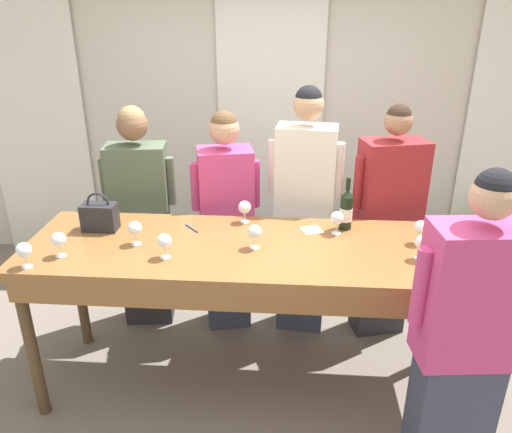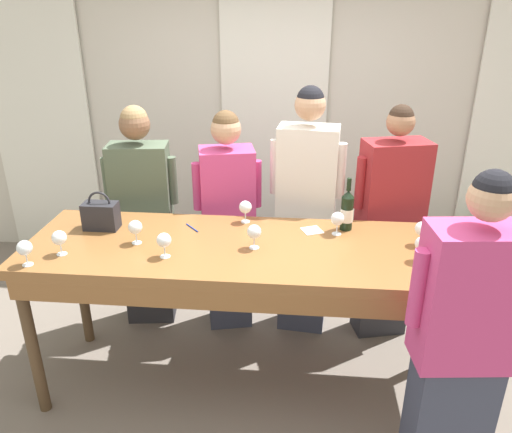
% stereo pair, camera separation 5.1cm
% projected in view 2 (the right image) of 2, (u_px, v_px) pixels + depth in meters
% --- Properties ---
extents(ground_plane, '(18.00, 18.00, 0.00)m').
position_uv_depth(ground_plane, '(255.00, 382.00, 3.36)').
color(ground_plane, '#70665B').
extents(wall_back, '(12.00, 0.06, 2.80)m').
position_uv_depth(wall_back, '(274.00, 115.00, 4.53)').
color(wall_back, beige).
rests_on(wall_back, ground_plane).
extents(curtain_panel_left, '(0.94, 0.03, 2.69)m').
position_uv_depth(curtain_panel_left, '(41.00, 118.00, 4.67)').
color(curtain_panel_left, white).
rests_on(curtain_panel_left, ground_plane).
extents(curtain_panel_center, '(0.94, 0.03, 2.69)m').
position_uv_depth(curtain_panel_center, '(274.00, 123.00, 4.49)').
color(curtain_panel_center, white).
rests_on(curtain_panel_center, ground_plane).
extents(tasting_bar, '(2.73, 0.85, 1.03)m').
position_uv_depth(tasting_bar, '(254.00, 261.00, 2.96)').
color(tasting_bar, brown).
rests_on(tasting_bar, ground_plane).
extents(wine_bottle, '(0.08, 0.08, 0.34)m').
position_uv_depth(wine_bottle, '(347.00, 211.00, 3.10)').
color(wine_bottle, black).
rests_on(wine_bottle, tasting_bar).
extents(handbag, '(0.21, 0.12, 0.25)m').
position_uv_depth(handbag, '(101.00, 215.00, 3.13)').
color(handbag, '#232328').
rests_on(handbag, tasting_bar).
extents(wine_glass_front_left, '(0.08, 0.08, 0.15)m').
position_uv_depth(wine_glass_front_left, '(422.00, 244.00, 2.73)').
color(wine_glass_front_left, white).
rests_on(wine_glass_front_left, tasting_bar).
extents(wine_glass_front_mid, '(0.08, 0.08, 0.15)m').
position_uv_depth(wine_glass_front_mid, '(59.00, 238.00, 2.80)').
color(wine_glass_front_mid, white).
rests_on(wine_glass_front_mid, tasting_bar).
extents(wine_glass_front_right, '(0.08, 0.08, 0.15)m').
position_uv_depth(wine_glass_front_right, '(245.00, 207.00, 3.21)').
color(wine_glass_front_right, white).
rests_on(wine_glass_front_right, tasting_bar).
extents(wine_glass_center_left, '(0.08, 0.08, 0.15)m').
position_uv_depth(wine_glass_center_left, '(253.00, 232.00, 2.87)').
color(wine_glass_center_left, white).
rests_on(wine_glass_center_left, tasting_bar).
extents(wine_glass_center_mid, '(0.08, 0.08, 0.15)m').
position_uv_depth(wine_glass_center_mid, '(337.00, 219.00, 3.04)').
color(wine_glass_center_mid, white).
rests_on(wine_glass_center_mid, tasting_bar).
extents(wine_glass_center_right, '(0.08, 0.08, 0.15)m').
position_uv_depth(wine_glass_center_right, '(164.00, 241.00, 2.77)').
color(wine_glass_center_right, white).
rests_on(wine_glass_center_right, tasting_bar).
extents(wine_glass_back_left, '(0.08, 0.08, 0.15)m').
position_uv_depth(wine_glass_back_left, '(422.00, 229.00, 2.91)').
color(wine_glass_back_left, white).
rests_on(wine_glass_back_left, tasting_bar).
extents(wine_glass_back_mid, '(0.08, 0.08, 0.15)m').
position_uv_depth(wine_glass_back_mid, '(135.00, 228.00, 2.93)').
color(wine_glass_back_mid, white).
rests_on(wine_glass_back_mid, tasting_bar).
extents(wine_glass_back_right, '(0.08, 0.08, 0.15)m').
position_uv_depth(wine_glass_back_right, '(455.00, 255.00, 2.62)').
color(wine_glass_back_right, white).
rests_on(wine_glass_back_right, tasting_bar).
extents(wine_glass_near_host, '(0.08, 0.08, 0.15)m').
position_uv_depth(wine_glass_near_host, '(25.00, 249.00, 2.69)').
color(wine_glass_near_host, white).
rests_on(wine_glass_near_host, tasting_bar).
extents(napkin, '(0.15, 0.15, 0.00)m').
position_uv_depth(napkin, '(312.00, 230.00, 3.13)').
color(napkin, white).
rests_on(napkin, tasting_bar).
extents(pen, '(0.10, 0.11, 0.01)m').
position_uv_depth(pen, '(192.00, 228.00, 3.16)').
color(pen, '#193399').
rests_on(pen, tasting_bar).
extents(guest_olive_jacket, '(0.54, 0.29, 1.71)m').
position_uv_depth(guest_olive_jacket, '(144.00, 217.00, 3.71)').
color(guest_olive_jacket, '#28282D').
rests_on(guest_olive_jacket, ground_plane).
extents(guest_pink_top, '(0.50, 0.35, 1.69)m').
position_uv_depth(guest_pink_top, '(228.00, 222.00, 3.66)').
color(guest_pink_top, '#383D51').
rests_on(guest_pink_top, ground_plane).
extents(guest_cream_sweater, '(0.53, 0.28, 1.86)m').
position_uv_depth(guest_cream_sweater, '(305.00, 213.00, 3.58)').
color(guest_cream_sweater, '#383D51').
rests_on(guest_cream_sweater, ground_plane).
extents(guest_striped_shirt, '(0.55, 0.35, 1.75)m').
position_uv_depth(guest_striped_shirt, '(388.00, 226.00, 3.56)').
color(guest_striped_shirt, '#28282D').
rests_on(guest_striped_shirt, ground_plane).
extents(host_pouring, '(0.56, 0.29, 1.76)m').
position_uv_depth(host_pouring, '(461.00, 350.00, 2.28)').
color(host_pouring, '#383D51').
rests_on(host_pouring, ground_plane).
extents(potted_plant, '(0.32, 0.32, 0.64)m').
position_uv_depth(potted_plant, '(496.00, 247.00, 4.45)').
color(potted_plant, '#4C4C51').
rests_on(potted_plant, ground_plane).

